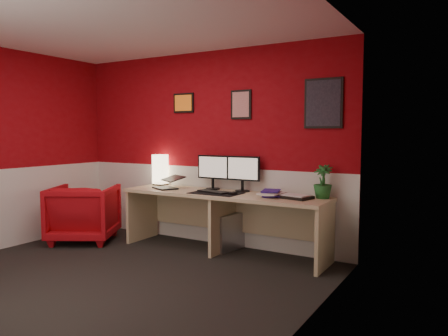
% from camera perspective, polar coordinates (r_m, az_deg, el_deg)
% --- Properties ---
extents(ground, '(4.00, 3.50, 0.01)m').
position_cam_1_polar(ground, '(4.55, -14.81, -14.06)').
color(ground, black).
rests_on(ground, ground).
extents(ceiling, '(4.00, 3.50, 0.01)m').
position_cam_1_polar(ceiling, '(4.44, -15.52, 18.17)').
color(ceiling, white).
rests_on(ceiling, ground).
extents(wall_back, '(4.00, 0.01, 2.50)m').
position_cam_1_polar(wall_back, '(5.68, -2.42, 2.65)').
color(wall_back, maroon).
rests_on(wall_back, ground).
extents(wall_right, '(0.01, 3.50, 2.50)m').
position_cam_1_polar(wall_right, '(3.21, 10.64, 1.00)').
color(wall_right, maroon).
rests_on(wall_right, ground).
extents(wainscot_back, '(4.00, 0.01, 1.00)m').
position_cam_1_polar(wainscot_back, '(5.75, -2.42, -4.84)').
color(wainscot_back, silver).
rests_on(wainscot_back, ground).
extents(wainscot_right, '(0.01, 3.50, 1.00)m').
position_cam_1_polar(wainscot_right, '(3.34, 10.36, -11.93)').
color(wainscot_right, silver).
rests_on(wainscot_right, ground).
extents(desk, '(2.60, 0.65, 0.73)m').
position_cam_1_polar(desk, '(5.26, -0.20, -7.25)').
color(desk, tan).
rests_on(desk, ground).
extents(shoji_lamp, '(0.16, 0.16, 0.40)m').
position_cam_1_polar(shoji_lamp, '(6.01, -8.43, -0.34)').
color(shoji_lamp, '#FFE5B2').
rests_on(shoji_lamp, desk).
extents(laptop, '(0.40, 0.36, 0.22)m').
position_cam_1_polar(laptop, '(5.60, -7.80, -1.62)').
color(laptop, black).
rests_on(laptop, desk).
extents(monitor_left, '(0.45, 0.06, 0.58)m').
position_cam_1_polar(monitor_left, '(5.48, -1.49, 0.17)').
color(monitor_left, black).
rests_on(monitor_left, desk).
extents(monitor_right, '(0.45, 0.06, 0.58)m').
position_cam_1_polar(monitor_right, '(5.27, 2.46, -0.01)').
color(monitor_right, black).
rests_on(monitor_right, desk).
extents(desk_mat, '(0.60, 0.38, 0.01)m').
position_cam_1_polar(desk_mat, '(5.15, -1.06, -3.33)').
color(desk_mat, black).
rests_on(desk_mat, desk).
extents(keyboard, '(0.44, 0.24, 0.02)m').
position_cam_1_polar(keyboard, '(5.19, -1.46, -3.14)').
color(keyboard, black).
rests_on(keyboard, desk_mat).
extents(mouse, '(0.08, 0.11, 0.03)m').
position_cam_1_polar(mouse, '(5.01, 1.16, -3.36)').
color(mouse, black).
rests_on(mouse, desk_mat).
extents(book_bottom, '(0.30, 0.35, 0.03)m').
position_cam_1_polar(book_bottom, '(4.95, 5.24, -3.55)').
color(book_bottom, '#351D88').
rests_on(book_bottom, desk).
extents(book_middle, '(0.25, 0.33, 0.02)m').
position_cam_1_polar(book_middle, '(4.93, 5.17, -3.28)').
color(book_middle, silver).
rests_on(book_middle, book_bottom).
extents(book_top, '(0.26, 0.31, 0.02)m').
position_cam_1_polar(book_top, '(4.93, 5.11, -3.01)').
color(book_top, '#351D88').
rests_on(book_top, book_middle).
extents(zen_tray, '(0.40, 0.32, 0.03)m').
position_cam_1_polar(zen_tray, '(4.82, 9.39, -3.81)').
color(zen_tray, black).
rests_on(zen_tray, desk).
extents(potted_plant, '(0.22, 0.22, 0.37)m').
position_cam_1_polar(potted_plant, '(4.87, 12.95, -1.76)').
color(potted_plant, '#19591E').
rests_on(potted_plant, desk).
extents(pc_tower, '(0.28, 0.48, 0.45)m').
position_cam_1_polar(pc_tower, '(5.41, 0.47, -8.42)').
color(pc_tower, '#99999E').
rests_on(pc_tower, ground).
extents(armchair, '(1.11, 1.12, 0.76)m').
position_cam_1_polar(armchair, '(6.10, -18.03, -5.69)').
color(armchair, '#AC0C13').
rests_on(armchair, ground).
extents(art_left, '(0.32, 0.02, 0.26)m').
position_cam_1_polar(art_left, '(5.87, -5.36, 8.56)').
color(art_left, orange).
rests_on(art_left, wall_back).
extents(art_center, '(0.28, 0.02, 0.36)m').
position_cam_1_polar(art_center, '(5.40, 2.27, 8.38)').
color(art_center, red).
rests_on(art_center, wall_back).
extents(art_right, '(0.44, 0.02, 0.56)m').
position_cam_1_polar(art_right, '(4.99, 13.02, 8.34)').
color(art_right, black).
rests_on(art_right, wall_back).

